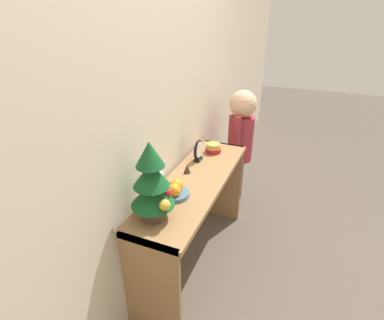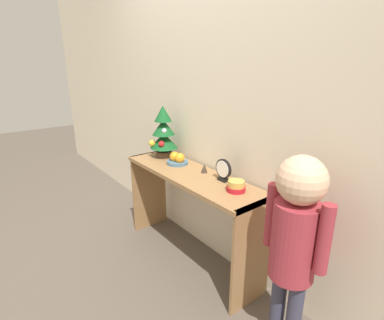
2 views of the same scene
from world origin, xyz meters
name	(u,v)px [view 1 (image 1 of 2)]	position (x,y,z in m)	size (l,w,h in m)	color
ground_plane	(218,269)	(0.00, 0.00, 0.00)	(12.00, 12.00, 0.00)	brown
back_wall	(160,97)	(0.00, 0.42, 1.25)	(7.00, 0.05, 2.50)	beige
console_table	(195,200)	(0.00, 0.19, 0.57)	(1.27, 0.37, 0.73)	olive
mini_tree	(152,183)	(-0.45, 0.24, 0.94)	(0.23, 0.23, 0.44)	#4C3828
fruit_bowl	(175,190)	(-0.22, 0.23, 0.77)	(0.17, 0.17, 0.10)	#476B84
singing_bowl	(213,148)	(0.44, 0.21, 0.76)	(0.12, 0.12, 0.07)	#AD1923
desk_clock	(198,151)	(0.26, 0.27, 0.81)	(0.14, 0.04, 0.16)	black
figurine	(187,168)	(0.06, 0.27, 0.76)	(0.05, 0.05, 0.07)	#382D23
child_figure	(241,134)	(0.94, 0.12, 0.71)	(0.36, 0.24, 1.11)	#38384C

